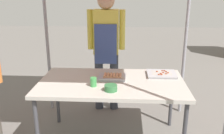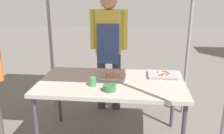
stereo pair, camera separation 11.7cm
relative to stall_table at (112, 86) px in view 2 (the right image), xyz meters
name	(u,v)px [view 2 (the right image)]	position (x,y,z in m)	size (l,w,h in m)	color
stall_table	(112,86)	(0.00, 0.00, 0.00)	(1.60, 0.90, 0.75)	#B7B2A8
tray_grilled_sausages	(113,77)	(0.00, 0.09, 0.07)	(0.31, 0.23, 0.05)	#ADADB2
tray_meat_skewers	(163,75)	(0.57, 0.23, 0.07)	(0.34, 0.28, 0.04)	#ADADB2
condiment_bowl	(109,88)	(0.01, -0.26, 0.08)	(0.13, 0.13, 0.06)	#33723F
drink_cup_near_edge	(93,82)	(-0.18, -0.16, 0.10)	(0.07, 0.07, 0.10)	#3F994C
vendor_woman	(109,42)	(-0.13, 0.83, 0.31)	(0.52, 0.24, 1.69)	#333842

